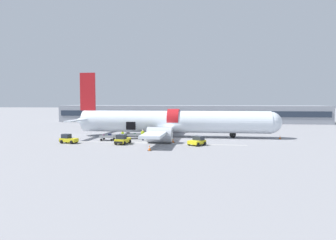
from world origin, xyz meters
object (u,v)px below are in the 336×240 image
baggage_tug_lead (68,139)px  baggage_tug_rear (122,140)px  ground_crew_marshal (148,134)px  baggage_cart_loading (133,136)px  baggage_cart_queued (108,137)px  ground_crew_supervisor (147,136)px  airplane (171,122)px  ground_crew_helper (123,136)px  baggage_tug_mid (197,141)px  ground_crew_loader_b (156,134)px  ground_crew_loader_a (143,135)px  ground_crew_driver (154,134)px

baggage_tug_lead → baggage_tug_rear: (8.45, 0.26, 0.05)m
ground_crew_marshal → baggage_tug_rear: bearing=-114.7°
baggage_cart_loading → baggage_cart_queued: baggage_cart_queued is taller
baggage_cart_loading → ground_crew_supervisor: ground_crew_supervisor is taller
baggage_cart_queued → ground_crew_marshal: size_ratio=2.00×
airplane → ground_crew_helper: (-7.02, -6.58, -1.80)m
baggage_tug_mid → baggage_cart_loading: (-11.13, 6.14, -0.07)m
ground_crew_loader_b → baggage_cart_queued: bearing=-164.1°
baggage_tug_rear → ground_crew_loader_a: 5.04m
airplane → baggage_tug_lead: (-14.48, -10.39, -2.07)m
ground_crew_supervisor → ground_crew_marshal: ground_crew_marshal is taller
baggage_tug_rear → baggage_tug_lead: bearing=-178.2°
ground_crew_supervisor → ground_crew_helper: ground_crew_helper is taller
baggage_tug_rear → baggage_cart_loading: 6.48m
baggage_tug_mid → airplane: bearing=117.7°
ground_crew_loader_a → ground_crew_marshal: ground_crew_loader_a is taller
ground_crew_marshal → baggage_cart_queued: bearing=-160.0°
baggage_tug_rear → ground_crew_loader_a: (2.08, 4.59, 0.27)m
baggage_tug_mid → ground_crew_loader_b: 8.97m
ground_crew_loader_b → airplane: bearing=66.0°
baggage_cart_loading → ground_crew_loader_a: (2.05, -1.89, 0.40)m
ground_crew_loader_a → ground_crew_loader_b: bearing=32.3°
ground_crew_supervisor → baggage_tug_lead: bearing=-160.5°
baggage_cart_queued → ground_crew_marshal: ground_crew_marshal is taller
baggage_cart_loading → ground_crew_supervisor: size_ratio=2.53×
baggage_cart_loading → ground_crew_helper: ground_crew_helper is taller
ground_crew_helper → ground_crew_marshal: bearing=32.9°
baggage_tug_lead → ground_crew_loader_a: bearing=24.7°
airplane → ground_crew_helper: bearing=-136.9°
ground_crew_supervisor → baggage_cart_queued: bearing=-179.0°
baggage_tug_rear → ground_crew_loader_a: bearing=65.6°
baggage_cart_loading → ground_crew_loader_b: (4.10, -0.59, 0.41)m
ground_crew_marshal → baggage_tug_lead: bearing=-150.9°
baggage_tug_lead → ground_crew_loader_b: ground_crew_loader_b is taller
airplane → ground_crew_loader_a: size_ratio=21.59×
baggage_cart_loading → baggage_tug_rear: bearing=-90.3°
baggage_tug_mid → baggage_cart_loading: baggage_tug_mid is taller
baggage_tug_rear → ground_crew_supervisor: bearing=51.6°
ground_crew_loader_b → ground_crew_marshal: (-1.38, 0.10, -0.04)m
baggage_tug_lead → baggage_cart_loading: baggage_tug_lead is taller
ground_crew_supervisor → ground_crew_driver: bearing=80.9°
airplane → ground_crew_supervisor: (-3.00, -6.32, -1.80)m
ground_crew_driver → baggage_cart_queued: bearing=-156.5°
baggage_tug_lead → baggage_cart_loading: size_ratio=0.71×
baggage_cart_loading → ground_crew_loader_b: 4.16m
ground_crew_loader_a → baggage_cart_queued: bearing=-171.0°
ground_crew_marshal → ground_crew_driver: bearing=46.2°
baggage_cart_loading → ground_crew_supervisor: bearing=-41.7°
baggage_tug_mid → ground_crew_loader_b: size_ratio=1.68×
baggage_cart_queued → ground_crew_loader_a: bearing=9.0°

